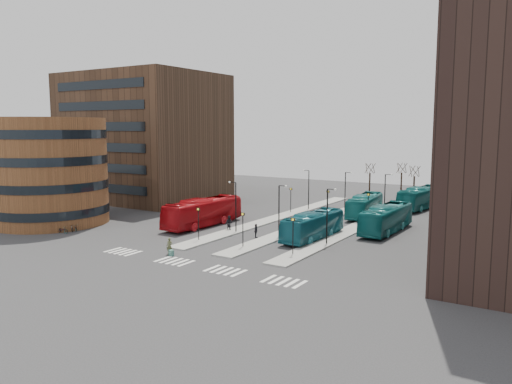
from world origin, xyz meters
The scene contains 23 objects.
ground centered at (0.00, 0.00, 0.00)m, with size 160.00×160.00×0.00m, color #2A2A2D.
island_left centered at (-4.00, 30.00, 0.07)m, with size 2.50×45.00×0.15m, color gray.
island_mid centered at (2.00, 30.00, 0.07)m, with size 2.50×45.00×0.15m, color gray.
island_right centered at (8.00, 30.00, 0.07)m, with size 2.50×45.00×0.15m, color gray.
suitcase centered at (-2.61, 5.38, 0.29)m, with size 0.47×0.38×0.59m, color navy.
red_bus centered at (-9.38, 19.20, 1.82)m, with size 3.05×13.03×3.63m, color #AB0D13.
teal_bus_a centered at (6.02, 19.93, 1.56)m, with size 2.62×11.19×3.12m, color #16606F.
teal_bus_b centered at (6.04, 37.04, 1.61)m, with size 2.70×11.53×3.21m, color #156D6D.
teal_bus_c centered at (12.03, 28.07, 1.68)m, with size 2.83×12.08×3.36m, color #146566.
teal_bus_d centered at (11.15, 48.42, 1.75)m, with size 2.94×12.57×3.50m, color #156869.
traveller centered at (-3.13, 5.71, 0.85)m, with size 0.62×0.41×1.71m, color brown.
commuter_a centered at (-4.87, 18.65, 0.95)m, with size 0.92×0.72×1.89m, color black.
commuter_b centered at (0.27, 16.73, 0.84)m, with size 0.98×0.41×1.67m, color black.
commuter_c centered at (4.76, 15.52, 0.77)m, with size 1.00×0.58×1.55m, color black.
bicycle_near centered at (-21.00, 6.43, 0.42)m, with size 0.56×1.59×0.84m, color gray.
bicycle_mid centered at (-21.00, 7.69, 0.44)m, with size 0.41×1.46×0.88m, color gray.
bicycle_far centered at (-21.00, 8.26, 0.41)m, with size 0.54×1.55×0.81m, color gray.
crosswalk_stripes centered at (1.75, 4.00, 0.01)m, with size 22.35×2.40×0.01m.
round_building centered at (-28.00, 10.00, 6.99)m, with size 15.16×15.16×14.00m.
office_block centered at (-34.00, 33.98, 11.00)m, with size 25.00×20.12×22.00m.
sign_poles centered at (1.60, 23.00, 2.41)m, with size 12.45×22.12×3.65m.
lamp_posts centered at (2.64, 28.00, 3.58)m, with size 14.04×20.24×6.12m.
bare_trees centered at (2.67, 62.67, 2.72)m, with size 10.97×8.14×5.90m.
Camera 1 is at (30.38, -31.30, 12.73)m, focal length 35.00 mm.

